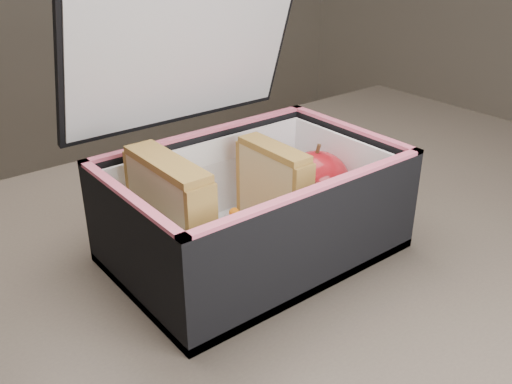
# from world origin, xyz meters

# --- Properties ---
(kitchen_table) EXTENTS (1.20, 0.80, 0.75)m
(kitchen_table) POSITION_xyz_m (0.00, 0.00, 0.66)
(kitchen_table) COLOR brown
(kitchen_table) RESTS_ON ground
(lunch_bag) EXTENTS (0.28, 0.25, 0.28)m
(lunch_bag) POSITION_xyz_m (-0.01, 0.05, 0.81)
(lunch_bag) COLOR black
(lunch_bag) RESTS_ON kitchen_table
(plastic_tub) EXTENTS (0.17, 0.12, 0.07)m
(plastic_tub) POSITION_xyz_m (-0.05, 0.05, 0.80)
(plastic_tub) COLOR white
(plastic_tub) RESTS_ON lunch_bag
(sandwich_left) EXTENTS (0.03, 0.11, 0.12)m
(sandwich_left) POSITION_xyz_m (-0.11, 0.05, 0.82)
(sandwich_left) COLOR tan
(sandwich_left) RESTS_ON plastic_tub
(sandwich_right) EXTENTS (0.02, 0.09, 0.10)m
(sandwich_right) POSITION_xyz_m (0.01, 0.05, 0.82)
(sandwich_right) COLOR tan
(sandwich_right) RESTS_ON plastic_tub
(carrot_sticks) EXTENTS (0.05, 0.15, 0.03)m
(carrot_sticks) POSITION_xyz_m (-0.05, 0.04, 0.78)
(carrot_sticks) COLOR orange
(carrot_sticks) RESTS_ON plastic_tub
(paper_napkin) EXTENTS (0.10, 0.11, 0.01)m
(paper_napkin) POSITION_xyz_m (0.08, 0.05, 0.77)
(paper_napkin) COLOR white
(paper_napkin) RESTS_ON lunch_bag
(red_apple) EXTENTS (0.09, 0.09, 0.08)m
(red_apple) POSITION_xyz_m (0.08, 0.05, 0.81)
(red_apple) COLOR maroon
(red_apple) RESTS_ON paper_napkin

